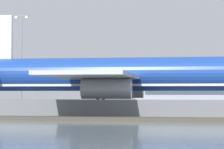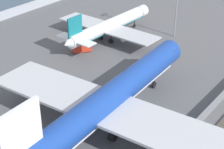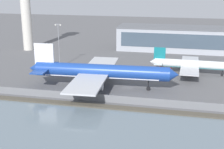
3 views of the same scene
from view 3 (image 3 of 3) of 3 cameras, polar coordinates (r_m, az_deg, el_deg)
name	(u,v)px [view 3 (image 3 of 3)]	position (r m, az deg, el deg)	size (l,w,h in m)	color
ground_plane	(126,88)	(120.67, 2.65, -2.48)	(500.00, 500.00, 0.00)	#565659
shoreline_seawall	(115,108)	(101.78, 0.63, -6.06)	(320.00, 3.00, 0.50)	#474238
perimeter_fence	(118,100)	(105.45, 1.14, -4.60)	(280.00, 0.10, 2.67)	slate
cargo_jet_blue	(99,72)	(119.02, -2.35, 0.49)	(58.08, 49.85, 16.85)	#193D93
passenger_jet_white_teal	(193,65)	(141.81, 14.52, 1.76)	(39.01, 33.34, 11.40)	white
baggage_tug	(64,74)	(137.38, -8.70, 0.10)	(3.44, 3.35, 1.80)	red
ops_van	(165,69)	(143.51, 9.68, 0.97)	(5.48, 4.66, 2.48)	red
control_tower	(25,3)	(191.19, -15.60, 12.51)	(11.45, 11.45, 48.71)	beige
terminal_building	(179,39)	(189.70, 12.15, 6.44)	(71.96, 21.86, 13.95)	#9EA3AD
apron_light_mast_apron_east	(59,43)	(148.71, -9.69, 5.64)	(3.20, 0.40, 20.82)	gray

